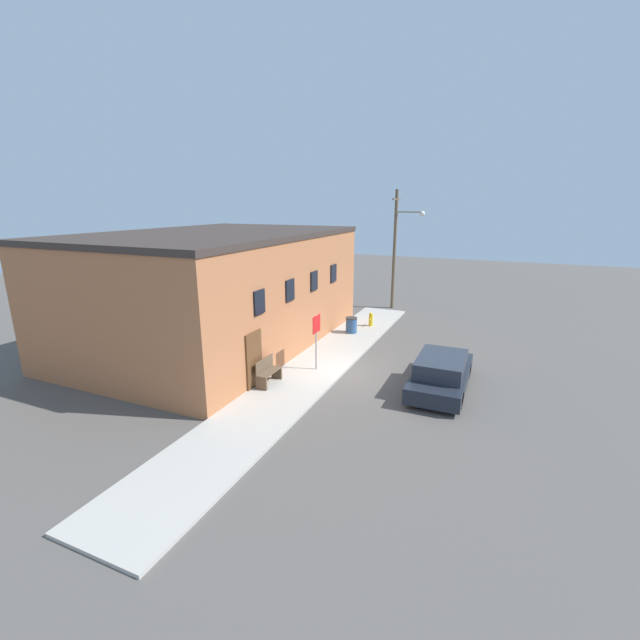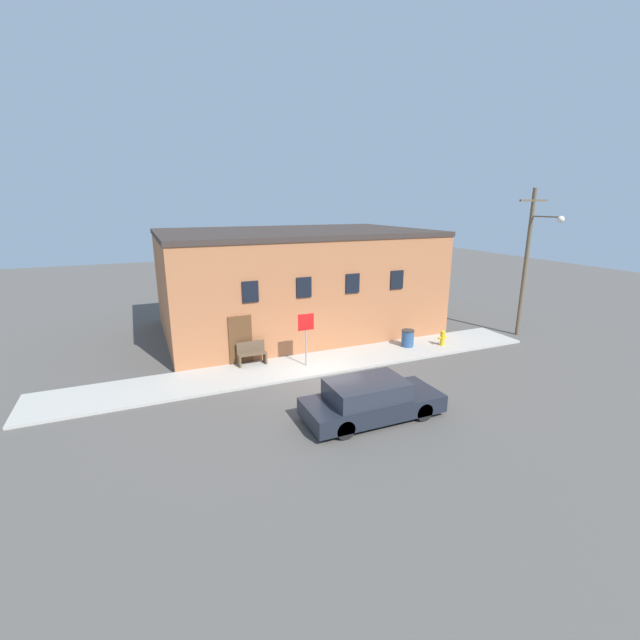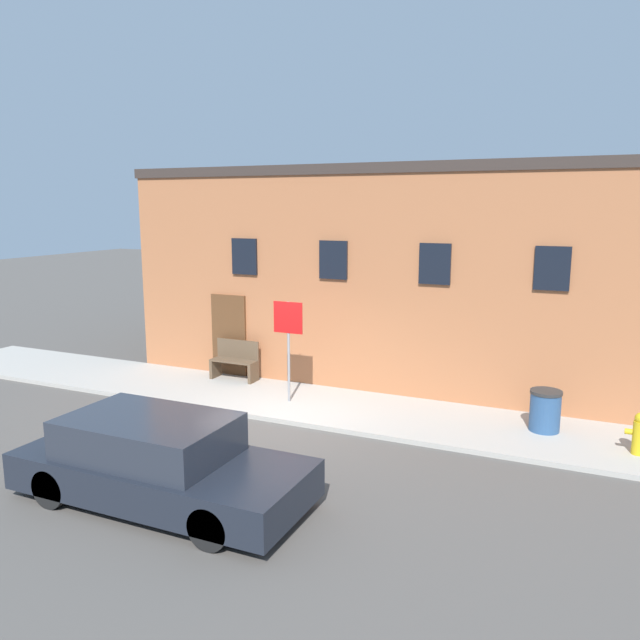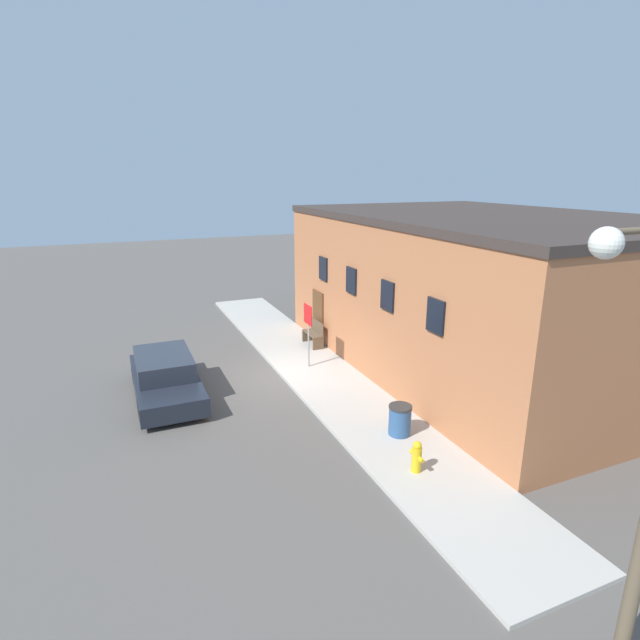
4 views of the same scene
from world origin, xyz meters
TOP-DOWN VIEW (x-y plane):
  - ground_plane at (0.00, 0.00)m, footprint 80.00×80.00m
  - sidewalk at (0.00, 1.30)m, footprint 21.68×2.60m
  - brick_building at (1.40, 7.14)m, footprint 13.93×9.20m
  - fire_hydrant at (6.78, 1.00)m, footprint 0.48×0.23m
  - stop_sign at (-0.28, 1.15)m, footprint 0.70×0.06m
  - bench at (-2.37, 2.22)m, footprint 1.21×0.44m
  - trash_bin at (5.14, 1.56)m, footprint 0.61×0.61m
  - parked_car at (0.02, -3.78)m, footprint 4.57×1.87m

SIDE VIEW (x-z plane):
  - ground_plane at x=0.00m, z-range 0.00..0.00m
  - sidewalk at x=0.00m, z-range 0.00..0.10m
  - fire_hydrant at x=6.78m, z-range 0.10..0.87m
  - trash_bin at x=5.14m, z-range 0.10..0.92m
  - bench at x=-2.37m, z-range 0.06..1.06m
  - parked_car at x=0.02m, z-range -0.03..1.29m
  - stop_sign at x=-0.28m, z-range 0.57..2.85m
  - brick_building at x=1.40m, z-range 0.00..5.41m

